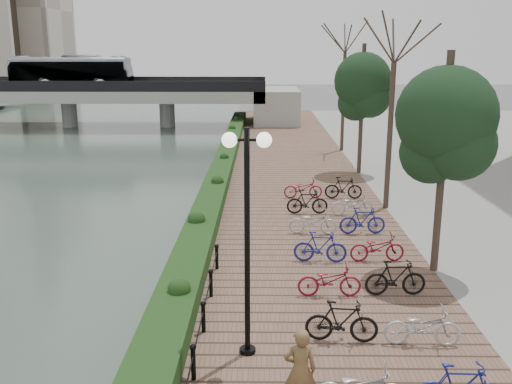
{
  "coord_description": "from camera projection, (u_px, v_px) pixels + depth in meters",
  "views": [
    {
      "loc": [
        2.79,
        -7.29,
        7.03
      ],
      "look_at": [
        2.55,
        12.67,
        2.0
      ],
      "focal_mm": 40.0,
      "sensor_mm": 36.0,
      "label": 1
    }
  ],
  "objects": [
    {
      "name": "promenade",
      "position": [
        289.0,
        204.0,
        25.67
      ],
      "size": [
        8.0,
        75.0,
        0.5
      ],
      "primitive_type": "cube",
      "color": "brown",
      "rests_on": "ground"
    },
    {
      "name": "hedge",
      "position": [
        218.0,
        179.0,
        28.0
      ],
      "size": [
        1.1,
        56.0,
        0.6
      ],
      "primitive_type": "cube",
      "color": "#1E3D16",
      "rests_on": "promenade"
    },
    {
      "name": "lamppost",
      "position": [
        247.0,
        195.0,
        11.75
      ],
      "size": [
        1.02,
        0.32,
        5.0
      ],
      "color": "black",
      "rests_on": "promenade"
    },
    {
      "name": "pedestrian",
      "position": [
        300.0,
        371.0,
        10.38
      ],
      "size": [
        0.63,
        0.43,
        1.67
      ],
      "primitive_type": "imported",
      "rotation": [
        0.0,
        0.0,
        3.19
      ],
      "color": "brown",
      "rests_on": "promenade"
    },
    {
      "name": "bicycle_parking",
      "position": [
        348.0,
        246.0,
        17.98
      ],
      "size": [
        2.4,
        17.32,
        1.0
      ],
      "color": "silver",
      "rests_on": "promenade"
    },
    {
      "name": "street_trees",
      "position": [
        410.0,
        146.0,
        20.12
      ],
      "size": [
        3.2,
        37.12,
        6.8
      ],
      "color": "#362920",
      "rests_on": "promenade"
    },
    {
      "name": "bridge",
      "position": [
        69.0,
        90.0,
        51.8
      ],
      "size": [
        36.0,
        10.77,
        6.5
      ],
      "color": "#A9A8A3",
      "rests_on": "ground"
    }
  ]
}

